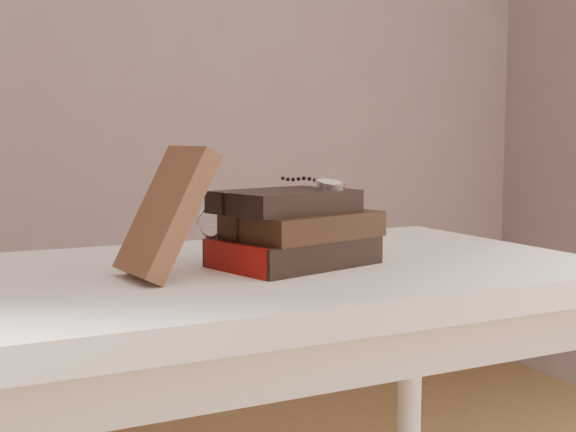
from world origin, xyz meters
name	(u,v)px	position (x,y,z in m)	size (l,w,h in m)	color
back_wall	(80,7)	(0.00, 1.75, 1.35)	(3.50, 0.02, 2.70)	gray
table	(267,323)	(0.00, 0.35, 0.66)	(1.00, 0.60, 0.75)	white
book_stack	(295,230)	(0.03, 0.32, 0.80)	(0.26, 0.21, 0.11)	black
journal	(166,213)	(-0.17, 0.31, 0.84)	(0.03, 0.12, 0.19)	#45281A
pocket_watch	(327,184)	(0.10, 0.33, 0.87)	(0.06, 0.15, 0.02)	silver
eyeglasses	(220,222)	(-0.06, 0.38, 0.81)	(0.12, 0.13, 0.05)	silver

